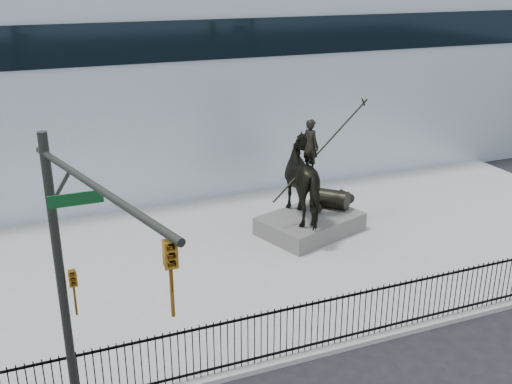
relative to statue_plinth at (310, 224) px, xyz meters
name	(u,v)px	position (x,y,z in m)	size (l,w,h in m)	color
ground	(365,373)	(-2.50, -8.07, -0.49)	(120.00, 120.00, 0.00)	black
plaza	(261,256)	(-2.50, -1.07, -0.42)	(30.00, 12.00, 0.15)	gray
building	(166,75)	(-2.50, 11.93, 4.01)	(44.00, 14.00, 9.00)	silver
picket_fence	(342,318)	(-2.50, -6.82, 0.41)	(22.10, 0.10, 1.50)	black
statue_plinth	(310,224)	(0.00, 0.00, 0.00)	(3.67, 2.52, 0.69)	#55534E
equestrian_statue	(313,180)	(0.07, 0.02, 1.78)	(4.48, 3.54, 3.98)	black
traffic_signal_left	(79,298)	(-9.25, -8.69, 3.54)	(1.52, 4.84, 7.00)	#252822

